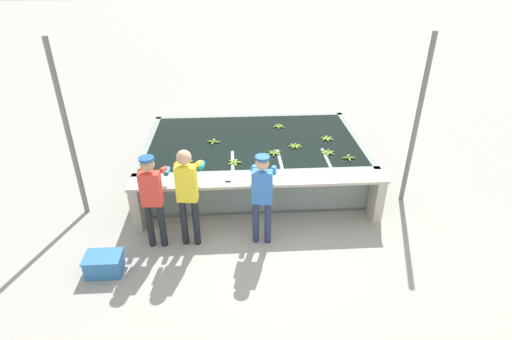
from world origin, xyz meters
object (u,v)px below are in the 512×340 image
(banana_bunch_floating_2, at_px, (279,126))
(worker_0, at_px, (152,193))
(worker_2, at_px, (262,191))
(worker_1, at_px, (187,189))
(banana_bunch_floating_4, at_px, (349,158))
(knife_0, at_px, (232,181))
(banana_bunch_floating_1, at_px, (213,142))
(banana_bunch_floating_8, at_px, (186,163))
(banana_bunch_floating_3, at_px, (295,146))
(support_post_left, at_px, (68,134))
(banana_bunch_floating_5, at_px, (234,162))
(banana_bunch_floating_6, at_px, (274,153))
(crate, at_px, (104,264))
(banana_bunch_floating_0, at_px, (328,152))
(support_post_right, at_px, (416,124))
(banana_bunch_floating_7, at_px, (327,138))

(banana_bunch_floating_2, bearing_deg, worker_0, -129.17)
(worker_2, bearing_deg, worker_1, 178.60)
(banana_bunch_floating_4, xyz_separation_m, knife_0, (-2.22, -0.74, -0.01))
(worker_1, relative_size, banana_bunch_floating_1, 6.16)
(worker_2, xyz_separation_m, banana_bunch_floating_8, (-1.32, 1.21, -0.08))
(banana_bunch_floating_3, height_order, knife_0, banana_bunch_floating_3)
(banana_bunch_floating_4, distance_m, support_post_left, 5.02)
(banana_bunch_floating_2, relative_size, banana_bunch_floating_5, 0.99)
(banana_bunch_floating_6, height_order, crate, banana_bunch_floating_6)
(banana_bunch_floating_0, bearing_deg, knife_0, -152.01)
(banana_bunch_floating_0, distance_m, banana_bunch_floating_1, 2.33)
(worker_2, bearing_deg, banana_bunch_floating_2, 78.35)
(worker_2, xyz_separation_m, support_post_left, (-3.23, 1.06, 0.63))
(banana_bunch_floating_6, height_order, support_post_right, support_post_right)
(worker_0, distance_m, banana_bunch_floating_2, 3.67)
(banana_bunch_floating_8, relative_size, support_post_right, 0.09)
(worker_0, relative_size, banana_bunch_floating_4, 5.82)
(banana_bunch_floating_2, height_order, banana_bunch_floating_4, same)
(banana_bunch_floating_7, relative_size, crate, 0.51)
(banana_bunch_floating_5, height_order, knife_0, banana_bunch_floating_5)
(banana_bunch_floating_1, relative_size, support_post_left, 0.09)
(worker_0, height_order, banana_bunch_floating_8, worker_0)
(banana_bunch_floating_2, bearing_deg, banana_bunch_floating_0, -59.54)
(banana_bunch_floating_6, xyz_separation_m, banana_bunch_floating_8, (-1.67, -0.32, 0.00))
(worker_1, bearing_deg, support_post_right, 15.07)
(worker_2, distance_m, banana_bunch_floating_8, 1.79)
(banana_bunch_floating_0, bearing_deg, worker_1, -150.43)
(crate, xyz_separation_m, support_post_left, (-0.79, 1.69, 1.44))
(worker_2, bearing_deg, crate, -165.54)
(banana_bunch_floating_2, xyz_separation_m, banana_bunch_floating_3, (0.22, -1.05, -0.00))
(worker_1, height_order, banana_bunch_floating_3, worker_1)
(worker_2, bearing_deg, banana_bunch_floating_1, 111.58)
(banana_bunch_floating_0, bearing_deg, support_post_right, -14.29)
(banana_bunch_floating_5, relative_size, support_post_left, 0.09)
(crate, bearing_deg, banana_bunch_floating_0, 28.90)
(banana_bunch_floating_1, relative_size, banana_bunch_floating_5, 1.02)
(worker_2, xyz_separation_m, banana_bunch_floating_2, (0.59, 2.86, -0.08))
(worker_1, distance_m, banana_bunch_floating_6, 2.15)
(banana_bunch_floating_3, distance_m, knife_0, 1.84)
(banana_bunch_floating_7, distance_m, banana_bunch_floating_8, 2.98)
(worker_1, xyz_separation_m, knife_0, (0.70, 0.46, -0.16))
(worker_0, distance_m, crate, 1.27)
(banana_bunch_floating_7, distance_m, crate, 4.88)
(banana_bunch_floating_1, bearing_deg, worker_0, -112.75)
(worker_0, distance_m, worker_2, 1.73)
(banana_bunch_floating_1, relative_size, banana_bunch_floating_3, 1.00)
(worker_1, height_order, banana_bunch_floating_6, worker_1)
(banana_bunch_floating_1, bearing_deg, banana_bunch_floating_4, -19.19)
(banana_bunch_floating_2, distance_m, banana_bunch_floating_6, 1.35)
(worker_0, xyz_separation_m, banana_bunch_floating_6, (2.08, 1.52, -0.10))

